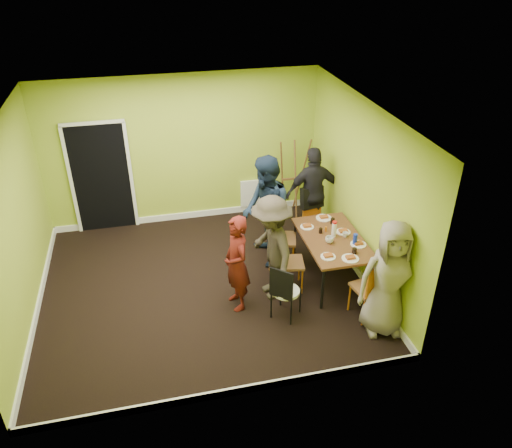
{
  "coord_description": "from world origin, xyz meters",
  "views": [
    {
      "loc": [
        -0.66,
        -6.35,
        4.85
      ],
      "look_at": [
        0.84,
        0.0,
        1.02
      ],
      "focal_mm": 35.0,
      "sensor_mm": 36.0,
      "label": 1
    }
  ],
  "objects": [
    {
      "name": "glass_mid",
      "position": [
        1.87,
        -0.06,
        0.79
      ],
      "size": [
        0.06,
        0.06,
        0.09
      ],
      "primitive_type": "cylinder",
      "color": "black",
      "rests_on": "dining_table"
    },
    {
      "name": "plate_near_right",
      "position": [
        1.75,
        -0.72,
        0.76
      ],
      "size": [
        0.22,
        0.22,
        0.01
      ],
      "primitive_type": "cylinder",
      "color": "white",
      "rests_on": "dining_table"
    },
    {
      "name": "plate_far_front",
      "position": [
        2.05,
        -0.84,
        0.76
      ],
      "size": [
        0.25,
        0.25,
        0.01
      ],
      "primitive_type": "cylinder",
      "color": "white",
      "rests_on": "dining_table"
    },
    {
      "name": "cup_a",
      "position": [
        1.9,
        -0.36,
        0.8
      ],
      "size": [
        0.13,
        0.13,
        0.1
      ],
      "primitive_type": "imported",
      "color": "white",
      "rests_on": "dining_table"
    },
    {
      "name": "room_walls",
      "position": [
        -0.02,
        0.04,
        0.99
      ],
      "size": [
        5.04,
        4.54,
        2.82
      ],
      "color": "#9BB62E",
      "rests_on": "ground"
    },
    {
      "name": "ground",
      "position": [
        0.0,
        0.0,
        0.0
      ],
      "size": [
        5.0,
        5.0,
        0.0
      ],
      "primitive_type": "plane",
      "color": "black",
      "rests_on": "ground"
    },
    {
      "name": "cup_b",
      "position": [
        2.2,
        -0.26,
        0.79
      ],
      "size": [
        0.09,
        0.09,
        0.08
      ],
      "primitive_type": "imported",
      "color": "white",
      "rests_on": "dining_table"
    },
    {
      "name": "plate_far_back",
      "position": [
        2.08,
        0.37,
        0.76
      ],
      "size": [
        0.26,
        0.26,
        0.01
      ],
      "primitive_type": "cylinder",
      "color": "white",
      "rests_on": "dining_table"
    },
    {
      "name": "person_left_near",
      "position": [
        0.97,
        -0.42,
        0.83
      ],
      "size": [
        0.75,
        1.14,
        1.67
      ],
      "primitive_type": "imported",
      "rotation": [
        0.0,
        0.0,
        -1.45
      ],
      "color": "#322C21",
      "rests_on": "ground"
    },
    {
      "name": "person_standing",
      "position": [
        0.42,
        -0.58,
        0.75
      ],
      "size": [
        0.45,
        0.6,
        1.5
      ],
      "primitive_type": "imported",
      "rotation": [
        0.0,
        0.0,
        -1.39
      ],
      "color": "#4E120D",
      "rests_on": "ground"
    },
    {
      "name": "orange_bottle",
      "position": [
        1.97,
        -0.03,
        0.79
      ],
      "size": [
        0.03,
        0.03,
        0.08
      ],
      "primitive_type": "cylinder",
      "color": "orange",
      "rests_on": "dining_table"
    },
    {
      "name": "person_back_end",
      "position": [
        2.14,
        1.11,
        0.85
      ],
      "size": [
        1.01,
        0.43,
        1.7
      ],
      "primitive_type": "imported",
      "rotation": [
        0.0,
        0.0,
        3.16
      ],
      "color": "black",
      "rests_on": "ground"
    },
    {
      "name": "easel",
      "position": [
        2.04,
        1.99,
        0.77
      ],
      "size": [
        0.62,
        0.58,
        1.55
      ],
      "color": "brown",
      "rests_on": "ground"
    },
    {
      "name": "chair_left_far",
      "position": [
        1.26,
        0.32,
        0.61
      ],
      "size": [
        0.56,
        0.56,
        1.08
      ],
      "rotation": [
        0.0,
        0.0,
        -1.87
      ],
      "color": "orange",
      "rests_on": "ground"
    },
    {
      "name": "plate_near_left",
      "position": [
        1.72,
        0.16,
        0.76
      ],
      "size": [
        0.22,
        0.22,
        0.01
      ],
      "primitive_type": "cylinder",
      "color": "white",
      "rests_on": "dining_table"
    },
    {
      "name": "thermos",
      "position": [
        2.03,
        -0.2,
        0.87
      ],
      "size": [
        0.08,
        0.08,
        0.24
      ],
      "primitive_type": "cylinder",
      "color": "white",
      "rests_on": "dining_table"
    },
    {
      "name": "glass_front",
      "position": [
        2.16,
        -0.71,
        0.79
      ],
      "size": [
        0.07,
        0.07,
        0.09
      ],
      "primitive_type": "cylinder",
      "color": "black",
      "rests_on": "dining_table"
    },
    {
      "name": "chair_left_near",
      "position": [
        1.21,
        -0.32,
        0.56
      ],
      "size": [
        0.48,
        0.48,
        0.99
      ],
      "rotation": [
        0.0,
        0.0,
        -1.76
      ],
      "color": "orange",
      "rests_on": "ground"
    },
    {
      "name": "chair_bentwood",
      "position": [
        1.01,
        -1.01,
        0.5
      ],
      "size": [
        0.49,
        0.49,
        0.9
      ],
      "rotation": [
        0.0,
        0.0,
        -0.73
      ],
      "color": "black",
      "rests_on": "ground"
    },
    {
      "name": "dining_table",
      "position": [
        2.0,
        -0.25,
        0.7
      ],
      "size": [
        0.9,
        1.5,
        0.75
      ],
      "color": "black",
      "rests_on": "ground"
    },
    {
      "name": "glass_back",
      "position": [
        2.16,
        0.18,
        0.8
      ],
      "size": [
        0.07,
        0.07,
        0.09
      ],
      "primitive_type": "cylinder",
      "color": "black",
      "rests_on": "dining_table"
    },
    {
      "name": "chair_front_end",
      "position": [
        2.21,
        -1.3,
        0.58
      ],
      "size": [
        0.49,
        0.5,
        1.02
      ],
      "rotation": [
        0.0,
        0.0,
        0.18
      ],
      "color": "orange",
      "rests_on": "ground"
    },
    {
      "name": "plate_wall_back",
      "position": [
        2.22,
        -0.12,
        0.76
      ],
      "size": [
        0.23,
        0.23,
        0.01
      ],
      "primitive_type": "cylinder",
      "color": "white",
      "rests_on": "dining_table"
    },
    {
      "name": "person_front_end",
      "position": [
        2.29,
        -1.55,
        0.86
      ],
      "size": [
        0.92,
        0.69,
        1.72
      ],
      "primitive_type": "imported",
      "rotation": [
        0.0,
        0.0,
        -0.18
      ],
      "color": "gray",
      "rests_on": "ground"
    },
    {
      "name": "plate_wall_front",
      "position": [
        2.31,
        -0.51,
        0.76
      ],
      "size": [
        0.24,
        0.24,
        0.01
      ],
      "primitive_type": "cylinder",
      "color": "white",
      "rests_on": "dining_table"
    },
    {
      "name": "chair_back_end",
      "position": [
        2.11,
        1.0,
        0.7
      ],
      "size": [
        0.49,
        0.55,
        0.99
      ],
      "rotation": [
        0.0,
        0.0,
        3.34
      ],
      "color": "orange",
      "rests_on": "ground"
    },
    {
      "name": "blue_bottle",
      "position": [
        2.26,
        -0.49,
        0.84
      ],
      "size": [
        0.07,
        0.07,
        0.18
      ],
      "primitive_type": "cylinder",
      "color": "#162DAA",
      "rests_on": "dining_table"
    },
    {
      "name": "person_left_far",
      "position": [
        1.12,
        0.49,
        0.93
      ],
      "size": [
        0.73,
        0.93,
        1.87
      ],
      "primitive_type": "imported",
      "rotation": [
        0.0,
        0.0,
        -1.54
      ],
      "color": "#142032",
      "rests_on": "ground"
    }
  ]
}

